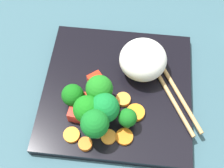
# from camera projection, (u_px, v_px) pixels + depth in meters

# --- Properties ---
(ground_plane) EXTENTS (1.10, 1.10, 0.02)m
(ground_plane) POSITION_uv_depth(u_px,v_px,m) (117.00, 95.00, 0.58)
(ground_plane) COLOR #335662
(square_plate) EXTENTS (0.28, 0.28, 0.02)m
(square_plate) POSITION_uv_depth(u_px,v_px,m) (117.00, 90.00, 0.56)
(square_plate) COLOR black
(square_plate) RESTS_ON ground_plane
(rice_mound) EXTENTS (0.11, 0.11, 0.06)m
(rice_mound) POSITION_uv_depth(u_px,v_px,m) (143.00, 60.00, 0.55)
(rice_mound) COLOR white
(rice_mound) RESTS_ON square_plate
(broccoli_floret_0) EXTENTS (0.03, 0.03, 0.04)m
(broccoli_floret_0) POSITION_uv_depth(u_px,v_px,m) (127.00, 118.00, 0.50)
(broccoli_floret_0) COLOR #569E44
(broccoli_floret_0) RESTS_ON square_plate
(broccoli_floret_1) EXTENTS (0.04, 0.04, 0.05)m
(broccoli_floret_1) POSITION_uv_depth(u_px,v_px,m) (73.00, 95.00, 0.52)
(broccoli_floret_1) COLOR #5D9B39
(broccoli_floret_1) RESTS_ON square_plate
(broccoli_floret_2) EXTENTS (0.05, 0.05, 0.06)m
(broccoli_floret_2) POSITION_uv_depth(u_px,v_px,m) (105.00, 108.00, 0.50)
(broccoli_floret_2) COLOR #75BB4E
(broccoli_floret_2) RESTS_ON square_plate
(broccoli_floret_3) EXTENTS (0.05, 0.05, 0.06)m
(broccoli_floret_3) POSITION_uv_depth(u_px,v_px,m) (99.00, 89.00, 0.51)
(broccoli_floret_3) COLOR #70A24F
(broccoli_floret_3) RESTS_ON square_plate
(broccoli_floret_4) EXTENTS (0.05, 0.05, 0.06)m
(broccoli_floret_4) POSITION_uv_depth(u_px,v_px,m) (87.00, 110.00, 0.50)
(broccoli_floret_4) COLOR #62973E
(broccoli_floret_4) RESTS_ON square_plate
(broccoli_floret_5) EXTENTS (0.04, 0.04, 0.07)m
(broccoli_floret_5) POSITION_uv_depth(u_px,v_px,m) (95.00, 124.00, 0.48)
(broccoli_floret_5) COLOR #6EA54F
(broccoli_floret_5) RESTS_ON square_plate
(carrot_slice_0) EXTENTS (0.04, 0.04, 0.01)m
(carrot_slice_0) POSITION_uv_depth(u_px,v_px,m) (72.00, 135.00, 0.51)
(carrot_slice_0) COLOR orange
(carrot_slice_0) RESTS_ON square_plate
(carrot_slice_1) EXTENTS (0.03, 0.03, 0.01)m
(carrot_slice_1) POSITION_uv_depth(u_px,v_px,m) (123.00, 99.00, 0.54)
(carrot_slice_1) COLOR orange
(carrot_slice_1) RESTS_ON square_plate
(carrot_slice_2) EXTENTS (0.04, 0.04, 0.01)m
(carrot_slice_2) POSITION_uv_depth(u_px,v_px,m) (124.00, 137.00, 0.51)
(carrot_slice_2) COLOR orange
(carrot_slice_2) RESTS_ON square_plate
(carrot_slice_3) EXTENTS (0.03, 0.03, 0.01)m
(carrot_slice_3) POSITION_uv_depth(u_px,v_px,m) (85.00, 144.00, 0.50)
(carrot_slice_3) COLOR orange
(carrot_slice_3) RESTS_ON square_plate
(carrot_slice_4) EXTENTS (0.03, 0.03, 0.00)m
(carrot_slice_4) POSITION_uv_depth(u_px,v_px,m) (109.00, 137.00, 0.51)
(carrot_slice_4) COLOR orange
(carrot_slice_4) RESTS_ON square_plate
(carrot_slice_5) EXTENTS (0.04, 0.04, 0.01)m
(carrot_slice_5) POSITION_uv_depth(u_px,v_px,m) (136.00, 113.00, 0.53)
(carrot_slice_5) COLOR orange
(carrot_slice_5) RESTS_ON square_plate
(pepper_chunk_0) EXTENTS (0.03, 0.03, 0.02)m
(pepper_chunk_0) POSITION_uv_depth(u_px,v_px,m) (87.00, 102.00, 0.53)
(pepper_chunk_0) COLOR red
(pepper_chunk_0) RESTS_ON square_plate
(pepper_chunk_1) EXTENTS (0.02, 0.03, 0.02)m
(pepper_chunk_1) POSITION_uv_depth(u_px,v_px,m) (76.00, 113.00, 0.52)
(pepper_chunk_1) COLOR red
(pepper_chunk_1) RESTS_ON square_plate
(pepper_chunk_2) EXTENTS (0.04, 0.04, 0.02)m
(pepper_chunk_2) POSITION_uv_depth(u_px,v_px,m) (96.00, 84.00, 0.55)
(pepper_chunk_2) COLOR red
(pepper_chunk_2) RESTS_ON square_plate
(chopstick_pair) EXTENTS (0.13, 0.19, 0.01)m
(chopstick_pair) POSITION_uv_depth(u_px,v_px,m) (168.00, 84.00, 0.56)
(chopstick_pair) COLOR tan
(chopstick_pair) RESTS_ON square_plate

